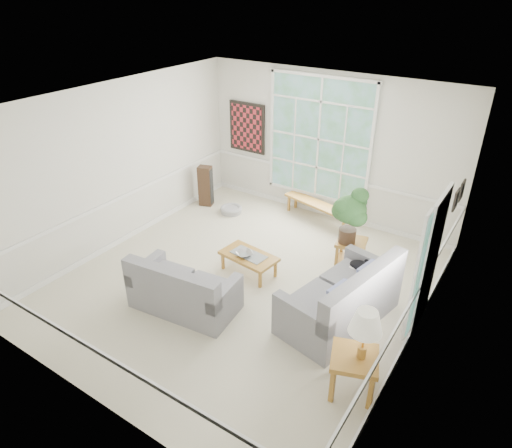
{
  "coord_description": "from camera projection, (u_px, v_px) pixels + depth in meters",
  "views": [
    {
      "loc": [
        3.61,
        -5.14,
        4.54
      ],
      "look_at": [
        0.1,
        0.2,
        1.05
      ],
      "focal_mm": 32.0,
      "sensor_mm": 36.0,
      "label": 1
    }
  ],
  "objects": [
    {
      "name": "floor",
      "position": [
        245.0,
        282.0,
        7.69
      ],
      "size": [
        5.5,
        6.0,
        0.01
      ],
      "primitive_type": "cube",
      "color": "beige",
      "rests_on": "ground"
    },
    {
      "name": "ceiling",
      "position": [
        242.0,
        103.0,
        6.25
      ],
      "size": [
        5.5,
        6.0,
        0.02
      ],
      "primitive_type": "cube",
      "color": "white",
      "rests_on": "ground"
    },
    {
      "name": "wall_back",
      "position": [
        328.0,
        147.0,
        9.17
      ],
      "size": [
        5.5,
        0.02,
        3.0
      ],
      "primitive_type": "cube",
      "color": "silver",
      "rests_on": "ground"
    },
    {
      "name": "wall_front",
      "position": [
        80.0,
        306.0,
        4.77
      ],
      "size": [
        5.5,
        0.02,
        3.0
      ],
      "primitive_type": "cube",
      "color": "silver",
      "rests_on": "ground"
    },
    {
      "name": "wall_left",
      "position": [
        119.0,
        166.0,
        8.29
      ],
      "size": [
        0.02,
        6.0,
        3.0
      ],
      "primitive_type": "cube",
      "color": "silver",
      "rests_on": "ground"
    },
    {
      "name": "wall_right",
      "position": [
        426.0,
        255.0,
        5.64
      ],
      "size": [
        0.02,
        6.0,
        3.0
      ],
      "primitive_type": "cube",
      "color": "silver",
      "rests_on": "ground"
    },
    {
      "name": "window_back",
      "position": [
        319.0,
        139.0,
        9.16
      ],
      "size": [
        2.3,
        0.08,
        2.4
      ],
      "primitive_type": "cube",
      "color": "white",
      "rests_on": "wall_back"
    },
    {
      "name": "entry_door",
      "position": [
        429.0,
        262.0,
        6.32
      ],
      "size": [
        0.08,
        0.9,
        2.1
      ],
      "primitive_type": "cube",
      "color": "white",
      "rests_on": "floor"
    },
    {
      "name": "door_sidelight",
      "position": [
        417.0,
        278.0,
        5.81
      ],
      "size": [
        0.08,
        0.26,
        1.9
      ],
      "primitive_type": "cube",
      "color": "white",
      "rests_on": "wall_right"
    },
    {
      "name": "wall_art",
      "position": [
        247.0,
        128.0,
        10.02
      ],
      "size": [
        0.9,
        0.06,
        1.1
      ],
      "primitive_type": "cube",
      "color": "maroon",
      "rests_on": "wall_back"
    },
    {
      "name": "wall_frame_near",
      "position": [
        455.0,
        200.0,
        6.92
      ],
      "size": [
        0.04,
        0.26,
        0.32
      ],
      "primitive_type": "cube",
      "color": "black",
      "rests_on": "wall_right"
    },
    {
      "name": "wall_frame_far",
      "position": [
        461.0,
        190.0,
        7.21
      ],
      "size": [
        0.04,
        0.26,
        0.32
      ],
      "primitive_type": "cube",
      "color": "black",
      "rests_on": "wall_right"
    },
    {
      "name": "loveseat_right",
      "position": [
        340.0,
        291.0,
        6.62
      ],
      "size": [
        1.33,
        2.03,
        1.01
      ],
      "primitive_type": "cube",
      "rotation": [
        0.0,
        0.0,
        -0.2
      ],
      "color": "gray",
      "rests_on": "floor"
    },
    {
      "name": "loveseat_front",
      "position": [
        184.0,
        284.0,
        6.91
      ],
      "size": [
        1.69,
        1.0,
        0.87
      ],
      "primitive_type": "cube",
      "rotation": [
        0.0,
        0.0,
        0.11
      ],
      "color": "gray",
      "rests_on": "floor"
    },
    {
      "name": "coffee_table",
      "position": [
        249.0,
        264.0,
        7.84
      ],
      "size": [
        1.03,
        0.64,
        0.36
      ],
      "primitive_type": "cube",
      "rotation": [
        0.0,
        0.0,
        -0.12
      ],
      "color": "#A26F2A",
      "rests_on": "floor"
    },
    {
      "name": "pewter_bowl",
      "position": [
        244.0,
        254.0,
        7.71
      ],
      "size": [
        0.44,
        0.44,
        0.08
      ],
      "primitive_type": "imported",
      "rotation": [
        0.0,
        0.0,
        -0.46
      ],
      "color": "#939398",
      "rests_on": "coffee_table"
    },
    {
      "name": "window_bench",
      "position": [
        318.0,
        212.0,
        9.51
      ],
      "size": [
        1.68,
        0.7,
        0.39
      ],
      "primitive_type": "cube",
      "rotation": [
        0.0,
        0.0,
        -0.24
      ],
      "color": "#A26F2A",
      "rests_on": "floor"
    },
    {
      "name": "end_table",
      "position": [
        350.0,
        253.0,
        8.02
      ],
      "size": [
        0.59,
        0.59,
        0.5
      ],
      "primitive_type": "cube",
      "rotation": [
        0.0,
        0.0,
        0.2
      ],
      "color": "#A26F2A",
      "rests_on": "floor"
    },
    {
      "name": "houseplant",
      "position": [
        349.0,
        216.0,
        7.63
      ],
      "size": [
        0.64,
        0.64,
        1.02
      ],
      "primitive_type": null,
      "rotation": [
        0.0,
        0.0,
        0.08
      ],
      "color": "#275225",
      "rests_on": "end_table"
    },
    {
      "name": "side_table",
      "position": [
        353.0,
        373.0,
        5.55
      ],
      "size": [
        0.71,
        0.71,
        0.57
      ],
      "primitive_type": "cube",
      "rotation": [
        0.0,
        0.0,
        0.34
      ],
      "color": "#A26F2A",
      "rests_on": "floor"
    },
    {
      "name": "table_lamp",
      "position": [
        364.0,
        335.0,
        5.24
      ],
      "size": [
        0.48,
        0.48,
        0.68
      ],
      "primitive_type": null,
      "rotation": [
        0.0,
        0.0,
        0.26
      ],
      "color": "white",
      "rests_on": "side_table"
    },
    {
      "name": "pet_bed",
      "position": [
        231.0,
        210.0,
        9.9
      ],
      "size": [
        0.53,
        0.53,
        0.14
      ],
      "primitive_type": "cylinder",
      "rotation": [
        0.0,
        0.0,
        -0.14
      ],
      "color": "gray",
      "rests_on": "floor"
    },
    {
      "name": "floor_speaker",
      "position": [
        206.0,
        186.0,
        10.07
      ],
      "size": [
        0.34,
        0.3,
        0.91
      ],
      "primitive_type": "cube",
      "rotation": [
        0.0,
        0.0,
        0.31
      ],
      "color": "#3A2618",
      "rests_on": "floor"
    },
    {
      "name": "cat",
      "position": [
        360.0,
        265.0,
        7.06
      ],
      "size": [
        0.37,
        0.3,
        0.16
      ],
      "primitive_type": "ellipsoid",
      "rotation": [
        0.0,
        0.0,
        -0.2
      ],
      "color": "black",
      "rests_on": "loveseat_right"
    }
  ]
}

